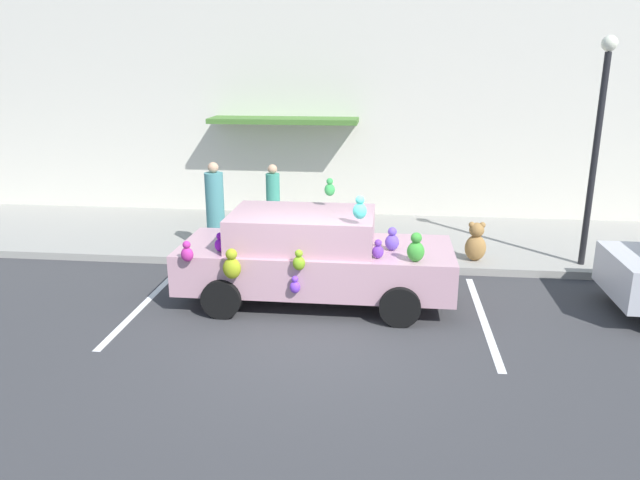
{
  "coord_description": "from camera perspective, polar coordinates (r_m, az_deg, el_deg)",
  "views": [
    {
      "loc": [
        1.06,
        -8.12,
        3.96
      ],
      "look_at": [
        -0.1,
        2.05,
        0.9
      ],
      "focal_mm": 33.95,
      "sensor_mm": 36.0,
      "label": 1
    }
  ],
  "objects": [
    {
      "name": "street_lamp_post",
      "position": [
        12.29,
        24.74,
        9.31
      ],
      "size": [
        0.28,
        0.28,
        4.22
      ],
      "color": "black",
      "rests_on": "sidewalk"
    },
    {
      "name": "parking_stripe_rear",
      "position": [
        10.72,
        -16.14,
        -5.7
      ],
      "size": [
        0.12,
        3.6,
        0.01
      ],
      "primitive_type": "cube",
      "color": "silver",
      "rests_on": "ground"
    },
    {
      "name": "pedestrian_near_shopfront",
      "position": [
        13.42,
        -4.44,
        3.47
      ],
      "size": [
        0.3,
        0.3,
        1.63
      ],
      "color": "teal",
      "rests_on": "sidewalk"
    },
    {
      "name": "plush_covered_car",
      "position": [
        10.14,
        -0.73,
        -1.52
      ],
      "size": [
        4.53,
        2.09,
        2.04
      ],
      "color": "#BB8C9B",
      "rests_on": "ground"
    },
    {
      "name": "sidewalk",
      "position": [
        13.73,
        1.79,
        0.19
      ],
      "size": [
        24.0,
        4.0,
        0.15
      ],
      "primitive_type": "cube",
      "color": "gray",
      "rests_on": "ground"
    },
    {
      "name": "parking_stripe_front",
      "position": [
        10.07,
        15.1,
        -7.1
      ],
      "size": [
        0.12,
        3.6,
        0.01
      ],
      "primitive_type": "cube",
      "color": "silver",
      "rests_on": "ground"
    },
    {
      "name": "pedestrian_walking_past",
      "position": [
        12.46,
        -9.84,
        2.71
      ],
      "size": [
        0.37,
        0.37,
        1.86
      ],
      "color": "teal",
      "rests_on": "sidewalk"
    },
    {
      "name": "storefront_building",
      "position": [
        15.32,
        2.52,
        13.76
      ],
      "size": [
        24.0,
        1.25,
        6.4
      ],
      "color": "beige",
      "rests_on": "ground"
    },
    {
      "name": "teddy_bear_on_sidewalk",
      "position": [
        12.24,
        14.47,
        -0.25
      ],
      "size": [
        0.41,
        0.34,
        0.79
      ],
      "color": "#9E723D",
      "rests_on": "sidewalk"
    },
    {
      "name": "ground_plane",
      "position": [
        9.1,
        -0.86,
        -9.15
      ],
      "size": [
        60.0,
        60.0,
        0.0
      ],
      "primitive_type": "plane",
      "color": "#38383A"
    }
  ]
}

